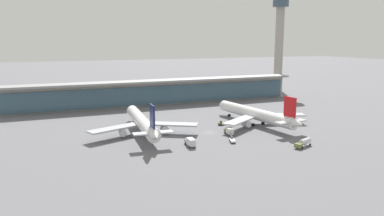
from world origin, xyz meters
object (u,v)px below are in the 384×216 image
service_truck_by_tail_olive (221,123)px  service_truck_under_wing_olive (229,131)px  service_truck_on_taxiway_white (232,140)px  control_tower (279,37)px  airliner_left_stand (142,122)px  service_truck_at_far_stand_olive (304,142)px  service_truck_near_nose_grey (190,142)px  airliner_centre_stand (256,114)px  service_truck_mid_apron_blue (284,118)px

service_truck_by_tail_olive → service_truck_under_wing_olive: bearing=-106.3°
service_truck_on_taxiway_white → control_tower: control_tower is taller
airliner_left_stand → service_truck_at_far_stand_olive: 65.39m
service_truck_near_nose_grey → service_truck_under_wing_olive: bearing=23.9°
service_truck_by_tail_olive → service_truck_on_taxiway_white: size_ratio=0.44×
airliner_left_stand → service_truck_by_tail_olive: (38.15, 1.37, -4.17)m
service_truck_by_tail_olive → service_truck_at_far_stand_olive: size_ratio=0.34×
airliner_centre_stand → service_truck_near_nose_grey: airliner_centre_stand is taller
airliner_left_stand → airliner_centre_stand: (53.59, -3.82, 0.00)m
service_truck_near_nose_grey → service_truck_on_taxiway_white: 17.24m
service_truck_mid_apron_blue → service_truck_by_tail_olive: size_ratio=1.10×
airliner_centre_stand → service_truck_on_taxiway_white: 33.25m
airliner_left_stand → control_tower: (132.69, 90.68, 36.40)m
service_truck_at_far_stand_olive → service_truck_near_nose_grey: bearing=156.6°
airliner_left_stand → airliner_centre_stand: 53.72m
service_truck_mid_apron_blue → service_truck_at_far_stand_olive: size_ratio=0.38×
airliner_left_stand → airliner_centre_stand: bearing=-4.1°
service_truck_near_nose_grey → service_truck_under_wing_olive: (21.41, 9.49, 0.00)m
control_tower → airliner_left_stand: bearing=-145.7°
service_truck_under_wing_olive → service_truck_mid_apron_blue: (39.82, 16.10, -0.82)m
service_truck_at_far_stand_olive → control_tower: size_ratio=0.12×
service_truck_under_wing_olive → control_tower: bearing=46.8°
airliner_centre_stand → service_truck_on_taxiway_white: airliner_centre_stand is taller
airliner_left_stand → airliner_centre_stand: size_ratio=1.00×
airliner_left_stand → service_truck_near_nose_grey: 27.70m
airliner_centre_stand → service_truck_under_wing_olive: (-20.33, -11.51, -3.36)m
service_truck_under_wing_olive → service_truck_at_far_stand_olive: service_truck_under_wing_olive is taller
control_tower → service_truck_near_nose_grey: bearing=-136.3°
service_truck_mid_apron_blue → service_truck_on_taxiway_white: (-44.05, -26.60, -0.07)m
airliner_left_stand → service_truck_mid_apron_blue: airliner_left_stand is taller
service_truck_by_tail_olive → airliner_centre_stand: bearing=-18.6°
service_truck_under_wing_olive → service_truck_by_tail_olive: (4.89, 16.69, -0.82)m
airliner_left_stand → control_tower: 164.79m
service_truck_on_taxiway_white → service_truck_at_far_stand_olive: size_ratio=0.78×
airliner_centre_stand → service_truck_on_taxiway_white: bearing=-138.1°
service_truck_mid_apron_blue → service_truck_on_taxiway_white: bearing=-148.9°
control_tower → service_truck_mid_apron_blue: bearing=-123.5°
service_truck_near_nose_grey → service_truck_at_far_stand_olive: size_ratio=0.84×
service_truck_near_nose_grey → service_truck_on_taxiway_white: size_ratio=1.09×
service_truck_near_nose_grey → service_truck_at_far_stand_olive: (38.56, -16.71, 0.02)m
airliner_centre_stand → service_truck_near_nose_grey: size_ratio=8.07×
service_truck_on_taxiway_white → control_tower: bearing=48.3°
service_truck_on_taxiway_white → service_truck_at_far_stand_olive: (21.37, -15.69, 0.90)m
airliner_centre_stand → service_truck_mid_apron_blue: (19.49, 4.59, -4.17)m
airliner_centre_stand → service_truck_near_nose_grey: 46.85m
service_truck_mid_apron_blue → service_truck_by_tail_olive: bearing=179.0°
control_tower → service_truck_on_taxiway_white: bearing=-131.7°
service_truck_under_wing_olive → control_tower: size_ratio=0.10×
airliner_left_stand → service_truck_at_far_stand_olive: airliner_left_stand is taller
service_truck_under_wing_olive → service_truck_at_far_stand_olive: (17.15, -26.20, 0.02)m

